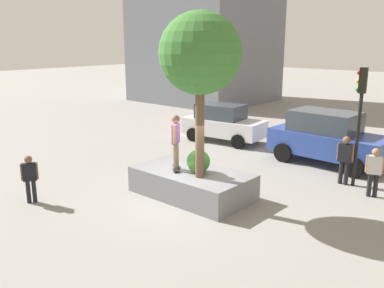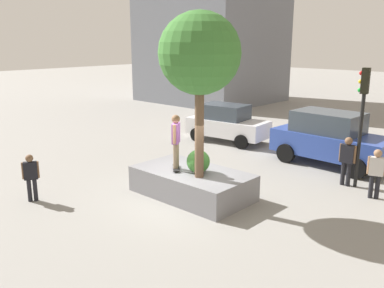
% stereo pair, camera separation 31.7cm
% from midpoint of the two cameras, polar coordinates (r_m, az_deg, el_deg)
% --- Properties ---
extents(ground_plane, '(120.00, 120.00, 0.00)m').
position_cam_midpoint_polar(ground_plane, '(13.63, -1.48, -7.48)').
color(ground_plane, gray).
extents(planter_ledge, '(3.85, 2.17, 0.85)m').
position_cam_midpoint_polar(planter_ledge, '(13.76, -0.66, -5.37)').
color(planter_ledge, gray).
rests_on(planter_ledge, ground).
extents(plaza_tree, '(2.43, 2.43, 4.99)m').
position_cam_midpoint_polar(plaza_tree, '(12.37, 0.37, 12.13)').
color(plaza_tree, brown).
rests_on(plaza_tree, planter_ledge).
extents(boxwood_shrub, '(0.75, 0.75, 0.75)m').
position_cam_midpoint_polar(boxwood_shrub, '(13.33, 0.20, -2.39)').
color(boxwood_shrub, '#3D7A33').
rests_on(boxwood_shrub, planter_ledge).
extents(skateboard, '(0.72, 0.70, 0.07)m').
position_cam_midpoint_polar(skateboard, '(13.74, -2.85, -3.29)').
color(skateboard, black).
rests_on(skateboard, planter_ledge).
extents(skateboarder, '(0.43, 0.51, 1.75)m').
position_cam_midpoint_polar(skateboarder, '(13.47, -2.90, 0.89)').
color(skateboarder, '#847056').
rests_on(skateboarder, skateboard).
extents(police_car, '(4.20, 2.24, 1.88)m').
position_cam_midpoint_polar(police_car, '(20.95, 3.82, 2.91)').
color(police_car, white).
rests_on(police_car, ground).
extents(sedan_parked, '(4.75, 2.34, 2.18)m').
position_cam_midpoint_polar(sedan_parked, '(17.90, 17.51, 0.85)').
color(sedan_parked, '#2D479E').
rests_on(sedan_parked, ground).
extents(traffic_light_corner, '(0.36, 0.32, 4.11)m').
position_cam_midpoint_polar(traffic_light_corner, '(15.17, 21.42, 4.84)').
color(traffic_light_corner, black).
rests_on(traffic_light_corner, ground).
extents(passerby_with_bag, '(0.35, 0.46, 1.54)m').
position_cam_midpoint_polar(passerby_with_bag, '(14.03, -21.87, -4.04)').
color(passerby_with_bag, black).
rests_on(passerby_with_bag, ground).
extents(bystander_watching, '(0.59, 0.27, 1.74)m').
position_cam_midpoint_polar(bystander_watching, '(15.55, 19.62, -1.66)').
color(bystander_watching, black).
rests_on(bystander_watching, ground).
extents(pedestrian_crossing, '(0.53, 0.32, 1.64)m').
position_cam_midpoint_polar(pedestrian_crossing, '(14.66, 23.05, -3.16)').
color(pedestrian_crossing, black).
rests_on(pedestrian_crossing, ground).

